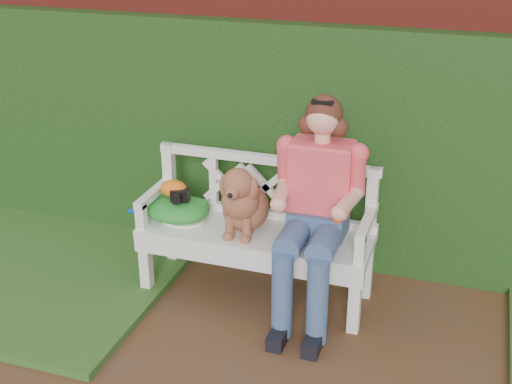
% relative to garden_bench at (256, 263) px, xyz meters
% --- Properties ---
extents(brick_wall, '(10.00, 0.30, 2.20)m').
position_rel_garden_bench_xyz_m(brick_wall, '(0.51, 0.85, 0.86)').
color(brick_wall, maroon).
rests_on(brick_wall, ground).
extents(ivy_hedge, '(10.00, 0.18, 1.70)m').
position_rel_garden_bench_xyz_m(ivy_hedge, '(0.51, 0.63, 0.61)').
color(ivy_hedge, '#2A521C').
rests_on(ivy_hedge, ground).
extents(grass_left, '(2.60, 2.00, 0.05)m').
position_rel_garden_bench_xyz_m(grass_left, '(-1.89, -0.15, -0.21)').
color(grass_left, '#305E24').
rests_on(grass_left, ground).
extents(garden_bench, '(1.60, 0.66, 0.48)m').
position_rel_garden_bench_xyz_m(garden_bench, '(0.00, 0.00, 0.00)').
color(garden_bench, white).
rests_on(garden_bench, ground).
extents(seated_woman, '(0.69, 0.85, 1.38)m').
position_rel_garden_bench_xyz_m(seated_woman, '(0.41, -0.02, 0.45)').
color(seated_woman, '#FB5370').
rests_on(seated_woman, ground).
extents(dog, '(0.35, 0.45, 0.48)m').
position_rel_garden_bench_xyz_m(dog, '(-0.07, -0.03, 0.48)').
color(dog, '#955C3C').
rests_on(dog, garden_bench).
extents(tennis_racket, '(0.63, 0.37, 0.03)m').
position_rel_garden_bench_xyz_m(tennis_racket, '(-0.53, -0.03, 0.25)').
color(tennis_racket, white).
rests_on(tennis_racket, garden_bench).
extents(green_bag, '(0.46, 0.37, 0.15)m').
position_rel_garden_bench_xyz_m(green_bag, '(-0.55, -0.00, 0.32)').
color(green_bag, '#33862E').
rests_on(green_bag, garden_bench).
extents(camera_item, '(0.13, 0.11, 0.08)m').
position_rel_garden_bench_xyz_m(camera_item, '(-0.51, -0.03, 0.43)').
color(camera_item, black).
rests_on(camera_item, green_bag).
extents(baseball_glove, '(0.22, 0.18, 0.12)m').
position_rel_garden_bench_xyz_m(baseball_glove, '(-0.57, 0.01, 0.45)').
color(baseball_glove, orange).
rests_on(baseball_glove, green_bag).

